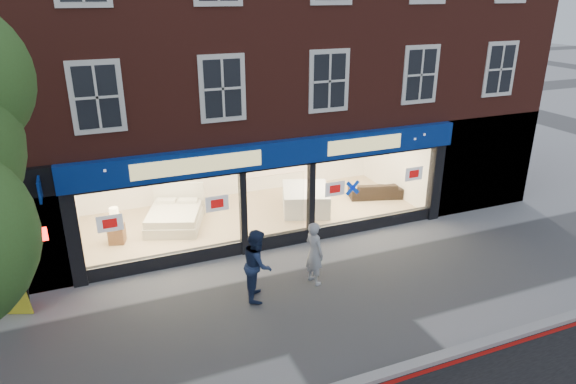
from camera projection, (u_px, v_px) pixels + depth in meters
ground at (323, 300)px, 12.64m from camera, size 120.00×120.00×0.00m
kerb_line at (393, 382)px, 9.97m from camera, size 60.00×0.10×0.01m
kerb_stone at (388, 373)px, 10.12m from camera, size 60.00×0.25×0.12m
showroom_floor at (254, 217)px, 17.14m from camera, size 11.00×4.50×0.10m
building at (232, 5)px, 16.17m from camera, size 19.00×8.26×10.30m
display_bed at (175, 216)px, 16.32m from camera, size 2.24×2.45×1.13m
bedside_table at (117, 234)px, 15.21m from camera, size 0.56×0.56×0.55m
mattress_stack at (305, 199)px, 17.49m from camera, size 2.07×2.31×0.75m
sofa at (375, 190)px, 18.57m from camera, size 2.03×1.24×0.55m
a_board at (15, 296)px, 11.90m from camera, size 0.74×0.61×0.97m
pedestrian_grey at (314, 253)px, 13.10m from camera, size 0.55×0.70×1.70m
pedestrian_blue at (258, 264)px, 12.45m from camera, size 0.95×1.06×1.82m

